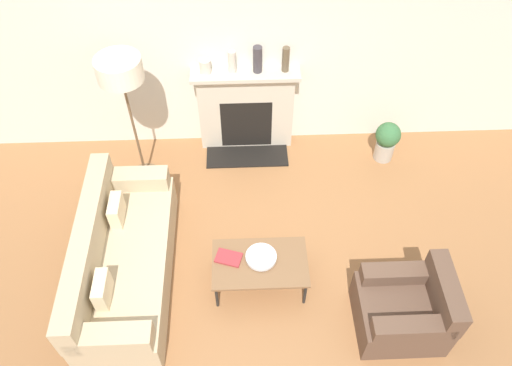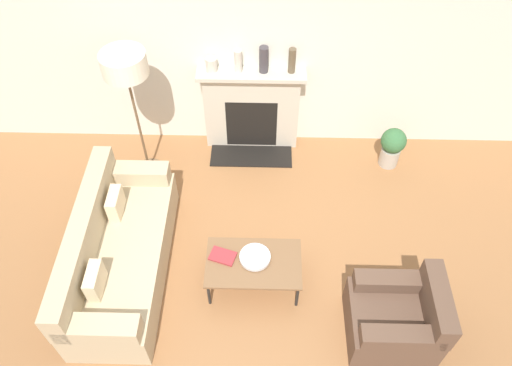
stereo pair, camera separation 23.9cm
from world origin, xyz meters
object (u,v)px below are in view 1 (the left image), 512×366
(couch, at_px, (122,261))
(mantel_vase_left, at_px, (205,66))
(bowl, at_px, (261,257))
(fireplace, at_px, (246,111))
(mantel_vase_center_left, at_px, (232,62))
(coffee_table, at_px, (260,264))
(armchair_near, at_px, (406,309))
(mantel_vase_center_right, at_px, (258,59))
(floor_lamp, at_px, (122,80))
(mantel_vase_right, at_px, (286,59))
(potted_plant, at_px, (387,140))
(book, at_px, (229,258))

(couch, distance_m, mantel_vase_left, 2.43)
(bowl, bearing_deg, couch, 177.16)
(fireplace, xyz_separation_m, mantel_vase_center_left, (-0.15, 0.01, 0.75))
(coffee_table, bearing_deg, armchair_near, -20.60)
(couch, xyz_separation_m, mantel_vase_center_right, (1.51, 2.06, 1.02))
(armchair_near, bearing_deg, mantel_vase_center_right, -153.41)
(couch, height_order, floor_lamp, floor_lamp)
(floor_lamp, distance_m, mantel_vase_right, 1.90)
(fireplace, bearing_deg, bowl, -87.37)
(floor_lamp, height_order, mantel_vase_right, floor_lamp)
(bowl, bearing_deg, mantel_vase_left, 104.96)
(floor_lamp, height_order, potted_plant, floor_lamp)
(fireplace, xyz_separation_m, couch, (-1.36, -2.05, -0.25))
(fireplace, xyz_separation_m, coffee_table, (0.08, -2.16, -0.21))
(book, bearing_deg, fireplace, 101.11)
(fireplace, distance_m, bowl, 2.12)
(bowl, height_order, potted_plant, potted_plant)
(fireplace, distance_m, coffee_table, 2.17)
(mantel_vase_center_right, height_order, potted_plant, mantel_vase_center_right)
(mantel_vase_center_left, distance_m, potted_plant, 2.23)
(mantel_vase_left, xyz_separation_m, mantel_vase_right, (0.95, 0.00, 0.07))
(fireplace, bearing_deg, potted_plant, -10.89)
(couch, bearing_deg, book, -92.74)
(couch, relative_size, coffee_table, 2.12)
(bowl, bearing_deg, armchair_near, -22.27)
(mantel_vase_center_right, bearing_deg, bowl, -91.34)
(armchair_near, height_order, mantel_vase_center_left, mantel_vase_center_left)
(couch, height_order, book, couch)
(floor_lamp, bearing_deg, potted_plant, 3.96)
(mantel_vase_center_right, bearing_deg, mantel_vase_right, 0.00)
(book, xyz_separation_m, floor_lamp, (-1.08, 1.54, 1.13))
(fireplace, height_order, armchair_near, fireplace)
(armchair_near, height_order, bowl, armchair_near)
(fireplace, relative_size, floor_lamp, 0.73)
(couch, xyz_separation_m, potted_plant, (3.17, 1.70, -0.01))
(mantel_vase_center_right, bearing_deg, mantel_vase_left, 180.00)
(bowl, distance_m, potted_plant, 2.46)
(floor_lamp, relative_size, mantel_vase_left, 10.33)
(mantel_vase_center_left, bearing_deg, armchair_near, -58.57)
(mantel_vase_right, bearing_deg, coffee_table, -100.28)
(armchair_near, distance_m, mantel_vase_left, 3.49)
(coffee_table, bearing_deg, book, 169.31)
(fireplace, bearing_deg, coffee_table, -87.77)
(armchair_near, xyz_separation_m, mantel_vase_center_right, (-1.35, 2.71, 1.05))
(couch, bearing_deg, potted_plant, -61.82)
(couch, distance_m, book, 1.13)
(fireplace, relative_size, bowl, 4.09)
(armchair_near, distance_m, mantel_vase_right, 3.07)
(coffee_table, bearing_deg, mantel_vase_right, 79.72)
(armchair_near, bearing_deg, coffee_table, -110.60)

